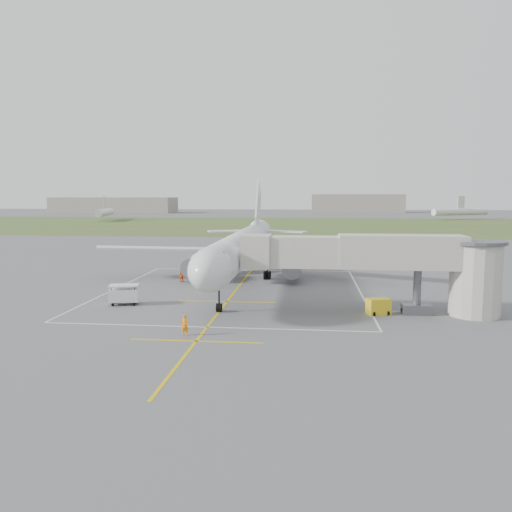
# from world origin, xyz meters

# --- Properties ---
(ground) EXTENTS (700.00, 700.00, 0.00)m
(ground) POSITION_xyz_m (0.00, 0.00, 0.00)
(ground) COLOR #505052
(ground) RESTS_ON ground
(grass_strip) EXTENTS (700.00, 120.00, 0.02)m
(grass_strip) POSITION_xyz_m (0.00, 130.00, 0.01)
(grass_strip) COLOR #405A27
(grass_strip) RESTS_ON ground
(apron_markings) EXTENTS (28.20, 60.00, 0.01)m
(apron_markings) POSITION_xyz_m (0.00, -5.82, 0.01)
(apron_markings) COLOR gold
(apron_markings) RESTS_ON ground
(airliner) EXTENTS (38.93, 46.75, 13.52)m
(airliner) POSITION_xyz_m (-0.00, 0.75, 4.39)
(airliner) COLOR silver
(airliner) RESTS_ON ground
(jet_bridge) EXTENTS (23.40, 5.00, 7.20)m
(jet_bridge) POSITION_xyz_m (15.72, -13.50, 4.74)
(jet_bridge) COLOR #AFA89E
(jet_bridge) RESTS_ON ground
(gpu_unit) EXTENTS (2.27, 1.88, 1.48)m
(gpu_unit) POSITION_xyz_m (14.53, -14.02, 0.73)
(gpu_unit) COLOR gold
(gpu_unit) RESTS_ON ground
(baggage_cart) EXTENTS (3.13, 2.28, 1.97)m
(baggage_cart) POSITION_xyz_m (-9.89, -12.36, 1.01)
(baggage_cart) COLOR silver
(baggage_cart) RESTS_ON ground
(ramp_worker_nose) EXTENTS (0.66, 0.49, 1.65)m
(ramp_worker_nose) POSITION_xyz_m (-1.19, -22.60, 0.82)
(ramp_worker_nose) COLOR orange
(ramp_worker_nose) RESTS_ON ground
(ramp_worker_wing) EXTENTS (0.95, 0.84, 1.64)m
(ramp_worker_wing) POSITION_xyz_m (-7.59, 1.20, 0.82)
(ramp_worker_wing) COLOR #DF4007
(ramp_worker_wing) RESTS_ON ground
(distant_hangars) EXTENTS (345.00, 49.00, 12.00)m
(distant_hangars) POSITION_xyz_m (-16.15, 265.19, 5.17)
(distant_hangars) COLOR gray
(distant_hangars) RESTS_ON ground
(distant_aircraft) EXTENTS (180.34, 52.26, 8.85)m
(distant_aircraft) POSITION_xyz_m (-1.87, 168.16, 3.59)
(distant_aircraft) COLOR silver
(distant_aircraft) RESTS_ON ground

